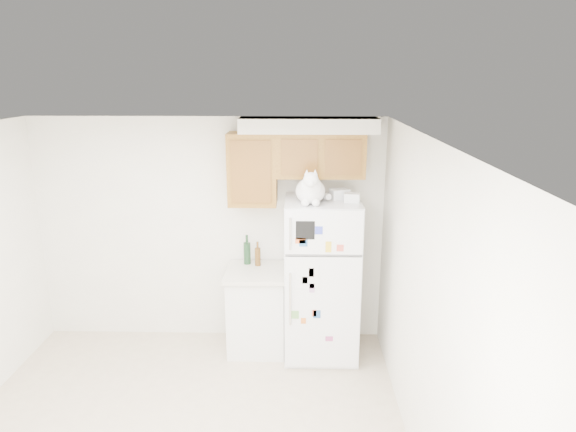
{
  "coord_description": "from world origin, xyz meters",
  "views": [
    {
      "loc": [
        0.98,
        -3.4,
        2.92
      ],
      "look_at": [
        0.87,
        1.55,
        1.55
      ],
      "focal_mm": 32.0,
      "sensor_mm": 36.0,
      "label": 1
    }
  ],
  "objects_px": {
    "storage_box_back": "(340,194)",
    "bottle_amber": "(258,254)",
    "base_counter": "(257,309)",
    "storage_box_front": "(352,198)",
    "cat": "(311,190)",
    "refrigerator": "(321,279)",
    "bottle_green": "(247,249)"
  },
  "relations": [
    {
      "from": "cat",
      "to": "storage_box_front",
      "type": "height_order",
      "value": "cat"
    },
    {
      "from": "base_counter",
      "to": "bottle_amber",
      "type": "relative_size",
      "value": 3.43
    },
    {
      "from": "refrigerator",
      "to": "cat",
      "type": "distance_m",
      "value": 1.0
    },
    {
      "from": "base_counter",
      "to": "storage_box_front",
      "type": "distance_m",
      "value": 1.61
    },
    {
      "from": "bottle_amber",
      "to": "bottle_green",
      "type": "bearing_deg",
      "value": 156.37
    },
    {
      "from": "cat",
      "to": "storage_box_back",
      "type": "height_order",
      "value": "cat"
    },
    {
      "from": "bottle_green",
      "to": "base_counter",
      "type": "bearing_deg",
      "value": -58.15
    },
    {
      "from": "cat",
      "to": "storage_box_front",
      "type": "xyz_separation_m",
      "value": [
        0.41,
        0.07,
        -0.09
      ]
    },
    {
      "from": "base_counter",
      "to": "bottle_green",
      "type": "bearing_deg",
      "value": 121.85
    },
    {
      "from": "storage_box_back",
      "to": "bottle_amber",
      "type": "bearing_deg",
      "value": 153.03
    },
    {
      "from": "bottle_green",
      "to": "bottle_amber",
      "type": "bearing_deg",
      "value": -23.63
    },
    {
      "from": "base_counter",
      "to": "refrigerator",
      "type": "bearing_deg",
      "value": -6.09
    },
    {
      "from": "cat",
      "to": "bottle_green",
      "type": "relative_size",
      "value": 1.61
    },
    {
      "from": "base_counter",
      "to": "cat",
      "type": "relative_size",
      "value": 1.76
    },
    {
      "from": "refrigerator",
      "to": "storage_box_back",
      "type": "relative_size",
      "value": 9.44
    },
    {
      "from": "storage_box_back",
      "to": "storage_box_front",
      "type": "height_order",
      "value": "storage_box_back"
    },
    {
      "from": "bottle_amber",
      "to": "storage_box_back",
      "type": "bearing_deg",
      "value": -8.27
    },
    {
      "from": "base_counter",
      "to": "storage_box_front",
      "type": "bearing_deg",
      "value": -8.04
    },
    {
      "from": "refrigerator",
      "to": "bottle_amber",
      "type": "relative_size",
      "value": 6.34
    },
    {
      "from": "bottle_amber",
      "to": "cat",
      "type": "bearing_deg",
      "value": -30.99
    },
    {
      "from": "storage_box_back",
      "to": "base_counter",
      "type": "bearing_deg",
      "value": 161.6
    },
    {
      "from": "refrigerator",
      "to": "bottle_green",
      "type": "height_order",
      "value": "refrigerator"
    },
    {
      "from": "refrigerator",
      "to": "bottle_green",
      "type": "xyz_separation_m",
      "value": [
        -0.8,
        0.25,
        0.23
      ]
    },
    {
      "from": "refrigerator",
      "to": "storage_box_back",
      "type": "height_order",
      "value": "storage_box_back"
    },
    {
      "from": "bottle_green",
      "to": "bottle_amber",
      "type": "xyz_separation_m",
      "value": [
        0.12,
        -0.05,
        -0.03
      ]
    },
    {
      "from": "storage_box_front",
      "to": "base_counter",
      "type": "bearing_deg",
      "value": 177.53
    },
    {
      "from": "storage_box_front",
      "to": "bottle_amber",
      "type": "bearing_deg",
      "value": 170.14
    },
    {
      "from": "cat",
      "to": "storage_box_back",
      "type": "xyz_separation_m",
      "value": [
        0.3,
        0.21,
        -0.09
      ]
    },
    {
      "from": "storage_box_front",
      "to": "bottle_green",
      "type": "distance_m",
      "value": 1.31
    },
    {
      "from": "cat",
      "to": "bottle_amber",
      "type": "distance_m",
      "value": 1.02
    },
    {
      "from": "base_counter",
      "to": "cat",
      "type": "xyz_separation_m",
      "value": [
        0.56,
        -0.2,
        1.38
      ]
    },
    {
      "from": "bottle_green",
      "to": "storage_box_back",
      "type": "bearing_deg",
      "value": -10.28
    }
  ]
}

